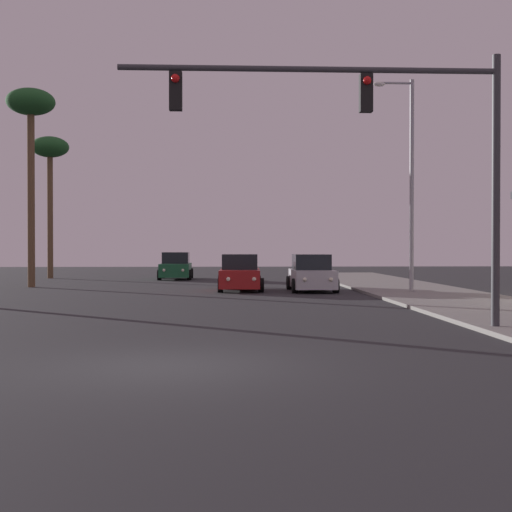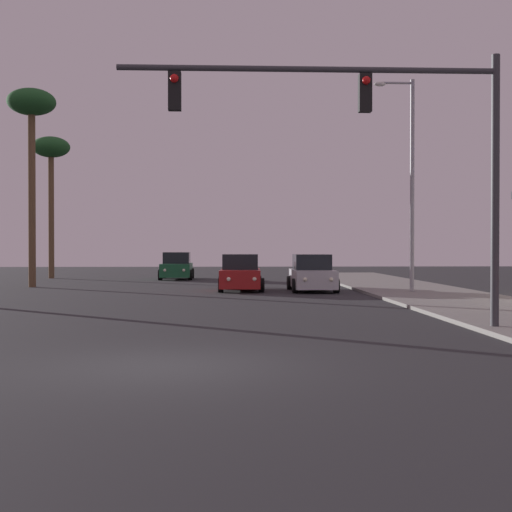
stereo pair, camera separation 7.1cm
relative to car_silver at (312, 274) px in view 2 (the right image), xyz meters
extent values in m
plane|color=#28282B|center=(-4.97, -20.12, -0.76)|extent=(120.00, 120.00, 0.00)
cube|color=gray|center=(4.53, -10.12, -0.70)|extent=(5.00, 60.00, 0.12)
cube|color=#B7B7BC|center=(0.00, -0.04, -0.18)|extent=(1.83, 4.21, 0.80)
cube|color=black|center=(0.00, 0.11, 0.57)|extent=(1.61, 2.01, 0.70)
cylinder|color=black|center=(-0.90, -1.34, -0.44)|extent=(0.24, 0.64, 0.64)
cylinder|color=black|center=(0.90, -1.34, -0.44)|extent=(0.24, 0.64, 0.64)
cylinder|color=black|center=(-0.90, 1.27, -0.44)|extent=(0.24, 0.64, 0.64)
cylinder|color=black|center=(0.90, 1.27, -0.44)|extent=(0.24, 0.64, 0.64)
sphere|color=#F2EACC|center=(-0.56, -2.16, -0.13)|extent=(0.18, 0.18, 0.18)
sphere|color=#F2EACC|center=(0.56, -2.16, -0.13)|extent=(0.18, 0.18, 0.18)
cube|color=#195933|center=(-6.96, 12.23, -0.18)|extent=(1.80, 4.20, 0.80)
cube|color=black|center=(-6.96, 12.38, 0.57)|extent=(1.60, 2.00, 0.70)
cylinder|color=black|center=(-7.86, 10.93, -0.44)|extent=(0.24, 0.64, 0.64)
cylinder|color=black|center=(-6.06, 10.93, -0.44)|extent=(0.24, 0.64, 0.64)
cylinder|color=black|center=(-7.86, 13.54, -0.44)|extent=(0.24, 0.64, 0.64)
cylinder|color=black|center=(-6.06, 13.54, -0.44)|extent=(0.24, 0.64, 0.64)
sphere|color=#F2EACC|center=(-7.51, 10.11, -0.13)|extent=(0.18, 0.18, 0.18)
sphere|color=#F2EACC|center=(-6.40, 10.11, -0.13)|extent=(0.18, 0.18, 0.18)
cube|color=maroon|center=(-3.24, 0.56, -0.18)|extent=(1.97, 4.27, 0.80)
cube|color=black|center=(-3.24, 0.71, 0.57)|extent=(1.68, 2.06, 0.70)
cylinder|color=black|center=(-4.14, -0.74, -0.44)|extent=(0.24, 0.64, 0.64)
cylinder|color=black|center=(-2.34, -0.74, -0.44)|extent=(0.24, 0.64, 0.64)
cylinder|color=black|center=(-4.14, 1.86, -0.44)|extent=(0.24, 0.64, 0.64)
cylinder|color=black|center=(-2.34, 1.86, -0.44)|extent=(0.24, 0.64, 0.64)
sphere|color=#F2EACC|center=(-3.80, -1.56, -0.13)|extent=(0.18, 0.18, 0.18)
sphere|color=#F2EACC|center=(-2.68, -1.56, -0.13)|extent=(0.18, 0.18, 0.18)
cylinder|color=#38383D|center=(2.51, -15.42, 2.61)|extent=(0.20, 0.20, 6.50)
cylinder|color=#38383D|center=(-1.99, -15.42, 5.46)|extent=(8.99, 0.14, 0.14)
cube|color=black|center=(-0.64, -15.42, 4.91)|extent=(0.30, 0.24, 0.90)
sphere|color=red|center=(-0.64, -15.56, 5.18)|extent=(0.20, 0.20, 0.20)
cube|color=black|center=(-5.14, -15.42, 4.91)|extent=(0.30, 0.24, 0.90)
sphere|color=red|center=(-5.14, -15.56, 5.18)|extent=(0.20, 0.20, 0.20)
cylinder|color=#99999E|center=(4.00, -2.25, 3.86)|extent=(0.18, 0.18, 9.00)
cylinder|color=#99999E|center=(3.30, -2.25, 8.21)|extent=(1.40, 0.10, 0.10)
ellipsoid|color=silver|center=(2.60, -2.25, 8.16)|extent=(0.50, 0.24, 0.20)
cylinder|color=brown|center=(-15.06, 13.88, 3.20)|extent=(0.36, 0.36, 7.92)
ellipsoid|color=#1E5123|center=(-15.06, 13.88, 7.64)|extent=(2.40, 2.40, 1.32)
cylinder|color=brown|center=(-13.61, 3.88, 3.63)|extent=(0.36, 0.36, 8.78)
ellipsoid|color=#1E5123|center=(-13.61, 3.88, 8.50)|extent=(2.40, 2.40, 1.32)
camera|label=1|loc=(-4.04, -32.21, 1.27)|focal=50.00mm
camera|label=2|loc=(-3.97, -32.21, 1.27)|focal=50.00mm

